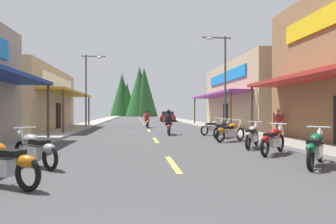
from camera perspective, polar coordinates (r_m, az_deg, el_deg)
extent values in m
cube|color=#424244|center=(29.51, -4.94, -2.74)|extent=(9.66, 90.42, 0.10)
cube|color=#9E9991|center=(29.89, -16.44, -2.50)|extent=(2.25, 90.42, 0.12)
cube|color=gray|center=(30.30, 6.39, -2.46)|extent=(2.25, 90.42, 0.12)
cube|color=#E0C64C|center=(7.68, 1.02, -10.82)|extent=(0.16, 2.40, 0.01)
cube|color=#E0C64C|center=(13.74, -2.58, -5.92)|extent=(0.16, 2.40, 0.01)
cube|color=#E0C64C|center=(20.59, -4.05, -3.87)|extent=(0.16, 2.40, 0.01)
cube|color=#E0C64C|center=(25.78, -4.65, -3.05)|extent=(0.16, 2.40, 0.01)
cube|color=#E0C64C|center=(31.98, -5.10, -2.41)|extent=(0.16, 2.40, 0.01)
cube|color=#E0C64C|center=(38.22, -5.41, -1.98)|extent=(0.16, 2.40, 0.01)
cube|color=#E0C64C|center=(43.39, -5.60, -1.72)|extent=(0.16, 2.40, 0.01)
cube|color=#E0C64C|center=(49.06, -5.76, -1.49)|extent=(0.16, 2.40, 0.01)
cube|color=#E0C64C|center=(54.55, -5.88, -1.32)|extent=(0.16, 2.40, 0.01)
cube|color=#E0C64C|center=(61.43, -6.01, -1.15)|extent=(0.16, 2.40, 0.01)
cube|color=#E0C64C|center=(66.95, -6.09, -1.04)|extent=(0.16, 2.40, 0.01)
cylinder|color=brown|center=(15.39, -23.72, -0.04)|extent=(0.14, 0.14, 2.82)
cube|color=tan|center=(24.31, -29.12, 2.37)|extent=(6.24, 11.22, 4.80)
cube|color=gold|center=(23.13, -19.83, 3.74)|extent=(1.80, 10.10, 0.16)
cylinder|color=brown|center=(18.21, -21.07, 0.00)|extent=(0.14, 0.14, 2.82)
cylinder|color=brown|center=(27.71, -16.19, 0.08)|extent=(0.14, 0.14, 2.82)
cube|color=white|center=(23.40, -21.85, 5.76)|extent=(0.10, 7.85, 0.90)
cube|color=black|center=(23.29, -21.89, -0.84)|extent=(0.08, 1.10, 2.10)
cube|color=#B72D28|center=(12.17, 29.79, 6.92)|extent=(1.80, 10.28, 0.16)
cylinder|color=brown|center=(16.01, 17.09, -0.02)|extent=(0.14, 0.14, 2.82)
cube|color=tan|center=(26.43, 19.48, 3.28)|extent=(7.26, 13.00, 5.78)
cube|color=#8C338C|center=(24.75, 10.03, 3.52)|extent=(1.80, 11.70, 0.16)
cylinder|color=brown|center=(19.13, 12.98, 0.02)|extent=(0.14, 0.14, 2.82)
cylinder|color=brown|center=(30.00, 5.59, 0.10)|extent=(0.14, 0.14, 2.82)
cube|color=#197FCC|center=(25.15, 11.88, 7.15)|extent=(0.10, 9.10, 0.90)
cube|color=black|center=(24.98, 11.92, -0.76)|extent=(0.08, 1.10, 2.10)
cylinder|color=#474C51|center=(24.71, -16.75, 4.13)|extent=(0.14, 0.14, 6.32)
cylinder|color=#474C51|center=(25.00, -15.31, 11.16)|extent=(2.05, 0.10, 0.10)
ellipsoid|color=silver|center=(24.92, -14.10, 10.97)|extent=(0.50, 0.30, 0.24)
cylinder|color=#474C51|center=(19.53, 11.86, 5.68)|extent=(0.14, 0.14, 6.67)
cylinder|color=#474C51|center=(19.91, 10.10, 15.04)|extent=(2.05, 0.10, 0.10)
ellipsoid|color=silver|center=(19.74, 8.60, 14.86)|extent=(0.50, 0.30, 0.24)
torus|color=black|center=(9.16, 29.11, -7.06)|extent=(0.51, 0.53, 0.64)
torus|color=black|center=(7.69, 27.60, -8.45)|extent=(0.51, 0.53, 0.64)
cube|color=silver|center=(8.41, 28.43, -7.16)|extent=(0.69, 0.70, 0.32)
ellipsoid|color=#0C5933|center=(8.57, 28.62, -4.87)|extent=(0.62, 0.63, 0.28)
cube|color=black|center=(8.13, 28.17, -5.42)|extent=(0.62, 0.63, 0.12)
ellipsoid|color=#0C5933|center=(7.70, 27.67, -6.71)|extent=(0.48, 0.48, 0.24)
cylinder|color=silver|center=(8.99, 29.01, -5.08)|extent=(0.30, 0.31, 0.71)
cylinder|color=silver|center=(8.85, 28.90, -2.76)|extent=(0.46, 0.44, 0.04)
sphere|color=white|center=(9.13, 29.14, -3.74)|extent=(0.16, 0.16, 0.16)
torus|color=black|center=(10.82, 22.40, -5.93)|extent=(0.54, 0.51, 0.64)
torus|color=black|center=(9.41, 19.57, -6.85)|extent=(0.54, 0.51, 0.64)
cube|color=silver|center=(10.10, 21.09, -5.91)|extent=(0.70, 0.68, 0.32)
ellipsoid|color=#A51414|center=(10.26, 21.46, -4.02)|extent=(0.63, 0.61, 0.28)
cube|color=black|center=(9.84, 20.61, -4.43)|extent=(0.63, 0.61, 0.12)
ellipsoid|color=#A51414|center=(9.43, 19.68, -5.43)|extent=(0.49, 0.47, 0.24)
cylinder|color=silver|center=(10.66, 22.19, -4.24)|extent=(0.31, 0.30, 0.71)
cylinder|color=silver|center=(10.53, 21.99, -2.28)|extent=(0.44, 0.47, 0.04)
sphere|color=white|center=(10.80, 22.46, -3.12)|extent=(0.16, 0.16, 0.16)
torus|color=black|center=(12.32, 17.90, -5.17)|extent=(0.46, 0.58, 0.64)
torus|color=black|center=(10.85, 16.36, -5.90)|extent=(0.46, 0.58, 0.64)
cube|color=silver|center=(11.58, 17.18, -5.12)|extent=(0.64, 0.73, 0.32)
ellipsoid|color=#99999E|center=(11.75, 17.38, -3.48)|extent=(0.59, 0.64, 0.28)
cube|color=black|center=(11.31, 16.92, -3.82)|extent=(0.58, 0.65, 0.12)
ellipsoid|color=#99999E|center=(10.88, 16.42, -4.67)|extent=(0.45, 0.50, 0.24)
cylinder|color=silver|center=(12.16, 17.79, -3.68)|extent=(0.27, 0.34, 0.71)
cylinder|color=silver|center=(12.02, 17.68, -1.96)|extent=(0.51, 0.39, 0.04)
sphere|color=white|center=(12.31, 17.93, -2.70)|extent=(0.16, 0.16, 0.16)
torus|color=black|center=(14.20, 14.86, -4.45)|extent=(0.60, 0.42, 0.64)
torus|color=black|center=(13.04, 10.86, -4.87)|extent=(0.60, 0.42, 0.64)
cube|color=silver|center=(13.60, 12.95, -4.32)|extent=(0.74, 0.60, 0.32)
ellipsoid|color=#BF660C|center=(13.74, 13.47, -2.94)|extent=(0.64, 0.56, 0.28)
cube|color=black|center=(13.39, 12.27, -3.19)|extent=(0.66, 0.55, 0.12)
ellipsoid|color=#BF660C|center=(13.06, 11.01, -3.85)|extent=(0.50, 0.43, 0.24)
cylinder|color=silver|center=(14.07, 14.54, -3.15)|extent=(0.35, 0.24, 0.71)
cylinder|color=silver|center=(13.96, 14.24, -1.66)|extent=(0.34, 0.53, 0.04)
sphere|color=white|center=(14.19, 14.93, -2.31)|extent=(0.16, 0.16, 0.16)
torus|color=black|center=(15.95, 12.37, -3.94)|extent=(0.50, 0.54, 0.64)
torus|color=black|center=(14.58, 10.07, -4.33)|extent=(0.50, 0.54, 0.64)
cube|color=silver|center=(15.26, 11.27, -3.83)|extent=(0.68, 0.71, 0.32)
ellipsoid|color=black|center=(15.42, 11.57, -2.59)|extent=(0.61, 0.63, 0.28)
cube|color=black|center=(15.01, 10.88, -2.82)|extent=(0.61, 0.63, 0.12)
ellipsoid|color=black|center=(14.61, 10.15, -3.41)|extent=(0.47, 0.49, 0.24)
cylinder|color=silver|center=(15.81, 12.18, -2.78)|extent=(0.29, 0.32, 0.71)
cylinder|color=silver|center=(15.68, 12.01, -1.45)|extent=(0.47, 0.43, 0.04)
sphere|color=white|center=(15.95, 12.41, -2.03)|extent=(0.16, 0.16, 0.16)
torus|color=black|center=(17.63, 11.08, -3.54)|extent=(0.60, 0.41, 0.64)
torus|color=black|center=(16.54, 7.64, -3.79)|extent=(0.60, 0.41, 0.64)
cube|color=silver|center=(17.07, 9.42, -3.39)|extent=(0.74, 0.60, 0.32)
ellipsoid|color=#99999E|center=(17.20, 9.87, -2.30)|extent=(0.64, 0.56, 0.28)
cube|color=black|center=(16.87, 8.84, -2.48)|extent=(0.66, 0.55, 0.12)
ellipsoid|color=#99999E|center=(16.56, 7.76, -2.98)|extent=(0.50, 0.43, 0.24)
cylinder|color=silver|center=(17.52, 10.80, -2.48)|extent=(0.35, 0.24, 0.71)
cylinder|color=silver|center=(17.41, 10.54, -1.28)|extent=(0.34, 0.54, 0.04)
sphere|color=white|center=(17.63, 11.14, -1.82)|extent=(0.16, 0.16, 0.16)
torus|color=black|center=(5.73, -27.20, -11.45)|extent=(0.60, 0.42, 0.64)
cube|color=silver|center=(6.31, -31.45, -9.63)|extent=(0.74, 0.61, 0.32)
cube|color=black|center=(6.06, -30.14, -7.35)|extent=(0.66, 0.55, 0.12)
ellipsoid|color=#BF660C|center=(5.72, -27.52, -9.11)|extent=(0.50, 0.44, 0.24)
torus|color=black|center=(8.71, -28.38, -7.43)|extent=(0.53, 0.51, 0.64)
torus|color=black|center=(7.40, -23.40, -8.79)|extent=(0.53, 0.51, 0.64)
cube|color=silver|center=(8.04, -26.10, -7.50)|extent=(0.70, 0.69, 0.32)
ellipsoid|color=#99999E|center=(8.18, -26.75, -5.11)|extent=(0.63, 0.62, 0.28)
cube|color=black|center=(7.78, -25.26, -5.67)|extent=(0.63, 0.62, 0.12)
ellipsoid|color=#99999E|center=(7.41, -23.60, -6.98)|extent=(0.48, 0.48, 0.24)
cylinder|color=silver|center=(8.56, -28.02, -5.34)|extent=(0.31, 0.30, 0.71)
cylinder|color=silver|center=(8.42, -27.67, -2.91)|extent=(0.44, 0.46, 0.04)
sphere|color=white|center=(8.69, -28.47, -3.94)|extent=(0.16, 0.16, 0.16)
torus|color=black|center=(17.76, 0.00, -3.51)|extent=(0.15, 0.65, 0.64)
torus|color=black|center=(16.27, 0.23, -3.85)|extent=(0.15, 0.65, 0.64)
cube|color=silver|center=(17.01, 0.11, -3.40)|extent=(0.33, 0.72, 0.32)
ellipsoid|color=#A51414|center=(17.19, 0.08, -2.30)|extent=(0.36, 0.58, 0.28)
cube|color=black|center=(16.74, 0.15, -2.50)|extent=(0.33, 0.62, 0.12)
ellipsoid|color=#A51414|center=(16.30, 0.22, -3.03)|extent=(0.27, 0.46, 0.24)
cylinder|color=silver|center=(17.61, 0.02, -2.46)|extent=(0.09, 0.37, 0.71)
cylinder|color=silver|center=(17.48, 0.04, -1.27)|extent=(0.60, 0.09, 0.04)
sphere|color=white|center=(17.77, 0.00, -1.80)|extent=(0.16, 0.16, 0.16)
ellipsoid|color=black|center=(16.83, 0.13, -1.23)|extent=(0.41, 0.41, 0.64)
sphere|color=black|center=(16.88, 0.13, 0.14)|extent=(0.24, 0.24, 0.24)
cylinder|color=black|center=(17.01, -0.43, -2.39)|extent=(0.17, 0.43, 0.24)
cylinder|color=black|center=(17.12, -0.61, -1.20)|extent=(0.14, 0.51, 0.40)
cylinder|color=black|center=(17.02, 0.65, -2.39)|extent=(0.17, 0.43, 0.24)
cylinder|color=black|center=(17.14, 0.78, -1.20)|extent=(0.14, 0.51, 0.40)
torus|color=black|center=(24.81, -4.61, -2.45)|extent=(0.14, 0.64, 0.64)
torus|color=black|center=(23.32, -4.25, -2.62)|extent=(0.14, 0.64, 0.64)
cube|color=silver|center=(24.06, -4.44, -2.34)|extent=(0.32, 0.71, 0.32)
ellipsoid|color=#BF660C|center=(24.25, -4.49, -1.56)|extent=(0.35, 0.58, 0.28)
cube|color=black|center=(23.80, -4.38, -1.69)|extent=(0.31, 0.62, 0.12)
ellipsoid|color=#BF660C|center=(23.36, -4.26, -2.05)|extent=(0.26, 0.45, 0.24)
cylinder|color=silver|center=(24.67, -4.58, -1.70)|extent=(0.08, 0.37, 0.71)
cylinder|color=silver|center=(24.54, -4.56, -0.84)|extent=(0.60, 0.07, 0.04)
sphere|color=white|center=(24.82, -4.62, -1.22)|extent=(0.16, 0.16, 0.16)
ellipsoid|color=maroon|center=(23.89, -4.40, -0.80)|extent=(0.40, 0.40, 0.64)
sphere|color=black|center=(23.93, -4.41, 0.16)|extent=(0.24, 0.24, 0.24)
cylinder|color=maroon|center=(24.05, -4.82, -1.63)|extent=(0.16, 0.43, 0.24)
cylinder|color=maroon|center=(24.17, -4.97, -0.79)|extent=(0.13, 0.51, 0.40)
cylinder|color=maroon|center=(24.08, -4.06, -1.62)|extent=(0.16, 0.43, 0.24)
cylinder|color=maroon|center=(24.21, -3.98, -0.79)|extent=(0.13, 0.51, 0.40)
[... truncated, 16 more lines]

